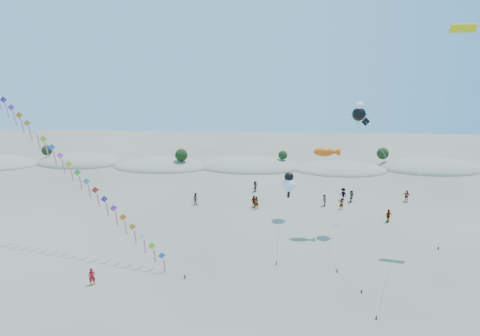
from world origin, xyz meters
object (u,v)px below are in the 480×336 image
fish_kite (327,152)px  parafoil_kite (461,34)px  flyer_foreground (92,277)px  kite_train (49,145)px

fish_kite → parafoil_kite: 16.57m
parafoil_kite → flyer_foreground: parafoil_kite is taller
kite_train → flyer_foreground: 14.48m
kite_train → parafoil_kite: 41.18m
kite_train → parafoil_kite: parafoil_kite is taller
fish_kite → parafoil_kite: size_ratio=0.56×
kite_train → flyer_foreground: (6.84, -8.01, -9.93)m
fish_kite → flyer_foreground: (-21.59, -11.90, -8.63)m
fish_kite → parafoil_kite: (11.32, -2.11, 11.91)m
fish_kite → flyer_foreground: 26.11m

